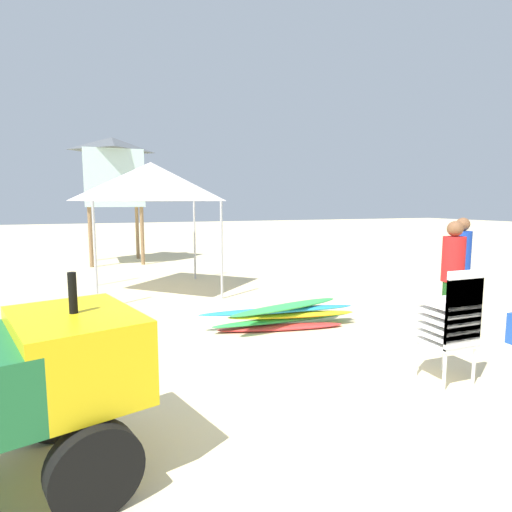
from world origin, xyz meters
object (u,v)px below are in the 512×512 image
object	(u,v)px
popup_canopy	(151,182)
surfboard_pile	(284,316)
lifeguard_near_center	(453,271)
lifeguard_tower	(113,172)
stacked_plastic_chairs	(454,318)
lifeguard_near_left	(461,260)

from	to	relation	value
popup_canopy	surfboard_pile	bearing A→B (deg)	-66.60
lifeguard_near_center	popup_canopy	xyz separation A→B (m)	(-3.68, 4.87, 1.45)
lifeguard_tower	lifeguard_near_center	bearing A→B (deg)	-67.28
stacked_plastic_chairs	lifeguard_near_left	distance (m)	3.04
stacked_plastic_chairs	lifeguard_near_center	bearing A→B (deg)	44.45
lifeguard_near_center	surfboard_pile	bearing A→B (deg)	148.86
lifeguard_near_center	popup_canopy	bearing A→B (deg)	127.08
lifeguard_near_left	lifeguard_near_center	bearing A→B (deg)	-142.25
popup_canopy	lifeguard_near_left	bearing A→B (deg)	-41.65
surfboard_pile	popup_canopy	bearing A→B (deg)	113.40
stacked_plastic_chairs	lifeguard_near_center	xyz separation A→B (m)	(1.30, 1.27, 0.25)
popup_canopy	lifeguard_near_center	bearing A→B (deg)	-52.92
surfboard_pile	lifeguard_near_center	xyz separation A→B (m)	(2.13, -1.29, 0.80)
lifeguard_near_center	lifeguard_tower	distance (m)	11.11
lifeguard_near_left	lifeguard_near_center	world-z (taller)	lifeguard_near_left
stacked_plastic_chairs	popup_canopy	xyz separation A→B (m)	(-2.39, 6.15, 1.71)
lifeguard_near_center	lifeguard_tower	size ratio (longest dim) A/B	0.42
surfboard_pile	lifeguard_tower	size ratio (longest dim) A/B	0.64
lifeguard_tower	lifeguard_near_left	bearing A→B (deg)	-60.98
lifeguard_near_left	lifeguard_tower	world-z (taller)	lifeguard_tower
lifeguard_near_left	lifeguard_tower	distance (m)	10.87
stacked_plastic_chairs	lifeguard_tower	xyz separation A→B (m)	(-2.92, 11.36, 2.26)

